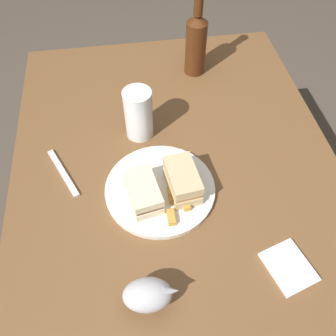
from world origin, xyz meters
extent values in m
plane|color=#4C4238|center=(0.00, 0.00, 0.00)|extent=(6.00, 6.00, 0.00)
cube|color=brown|center=(0.00, 0.00, 0.35)|extent=(1.16, 0.89, 0.70)
cylinder|color=silver|center=(-0.09, 0.06, 0.71)|extent=(0.28, 0.28, 0.01)
cube|color=beige|center=(-0.12, 0.10, 0.73)|extent=(0.13, 0.09, 0.02)
cube|color=brown|center=(-0.12, 0.10, 0.75)|extent=(0.12, 0.08, 0.01)
cube|color=beige|center=(-0.12, 0.10, 0.76)|extent=(0.13, 0.09, 0.02)
cube|color=#CCB284|center=(-0.10, 0.00, 0.73)|extent=(0.13, 0.08, 0.03)
cube|color=#B27A4C|center=(-0.10, 0.00, 0.75)|extent=(0.12, 0.08, 0.01)
cube|color=#CCB284|center=(-0.10, 0.00, 0.77)|extent=(0.13, 0.08, 0.03)
cube|color=gold|center=(-0.19, 0.04, 0.73)|extent=(0.04, 0.02, 0.01)
cube|color=gold|center=(-0.13, 0.03, 0.73)|extent=(0.05, 0.02, 0.02)
cube|color=gold|center=(-0.15, 0.00, 0.73)|extent=(0.04, 0.02, 0.01)
cube|color=#B77F33|center=(-0.12, 0.02, 0.73)|extent=(0.05, 0.04, 0.02)
cylinder|color=white|center=(0.12, 0.09, 0.78)|extent=(0.08, 0.08, 0.15)
cylinder|color=#C67014|center=(0.12, 0.09, 0.76)|extent=(0.07, 0.07, 0.11)
cylinder|color=#B7B7BC|center=(-0.37, 0.12, 0.71)|extent=(0.04, 0.04, 0.02)
ellipsoid|color=#B7B7BC|center=(-0.37, 0.12, 0.75)|extent=(0.08, 0.11, 0.06)
ellipsoid|color=#381E0F|center=(-0.37, 0.12, 0.76)|extent=(0.06, 0.09, 0.02)
cone|color=#B7B7BC|center=(-0.37, 0.07, 0.76)|extent=(0.03, 0.03, 0.02)
cylinder|color=#47230F|center=(0.38, -0.13, 0.79)|extent=(0.07, 0.07, 0.18)
cone|color=#47230F|center=(0.38, -0.13, 0.89)|extent=(0.07, 0.07, 0.02)
cylinder|color=#47230F|center=(0.38, -0.13, 0.94)|extent=(0.03, 0.03, 0.07)
cube|color=white|center=(-0.34, -0.20, 0.71)|extent=(0.13, 0.12, 0.01)
cube|color=silver|center=(0.00, 0.30, 0.71)|extent=(0.17, 0.09, 0.01)
camera|label=1|loc=(-0.61, 0.11, 1.47)|focal=38.30mm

